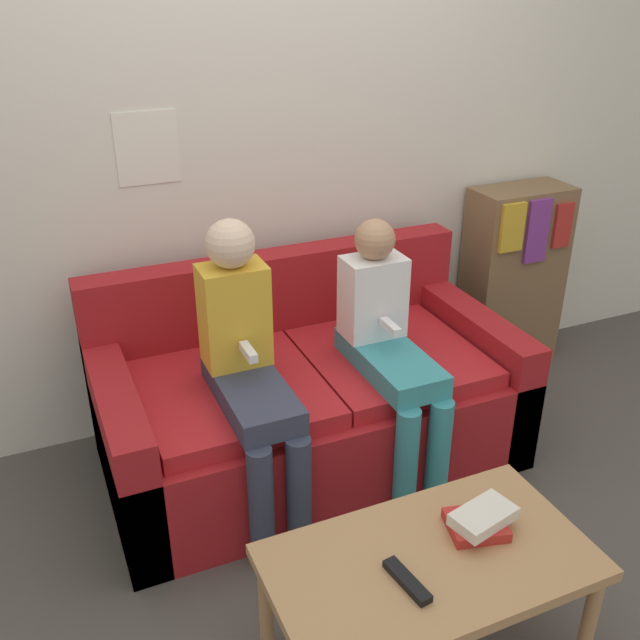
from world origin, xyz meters
The scene contains 9 objects.
ground_plane centered at (0.00, 0.00, 0.00)m, with size 10.00×10.00×0.00m, color #4C4742.
wall_back centered at (0.00, 1.09, 1.30)m, with size 8.00×0.06×2.60m.
couch centered at (0.00, 0.56, 0.28)m, with size 1.67×0.88×0.81m.
coffee_table centered at (-0.07, -0.53, 0.36)m, with size 0.92×0.51×0.41m.
person_left centered at (-0.31, 0.36, 0.63)m, with size 0.24×0.59×1.12m.
person_right centered at (0.26, 0.34, 0.58)m, with size 0.24×0.59×1.05m.
tv_remote centered at (-0.18, -0.58, 0.42)m, with size 0.06×0.17×0.02m.
book_stack centered at (0.11, -0.49, 0.44)m, with size 0.22×0.18×0.07m.
bookshelf centered at (1.29, 0.91, 0.48)m, with size 0.49×0.27×0.94m.
Camera 1 is at (-0.96, -1.77, 1.90)m, focal length 40.00 mm.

